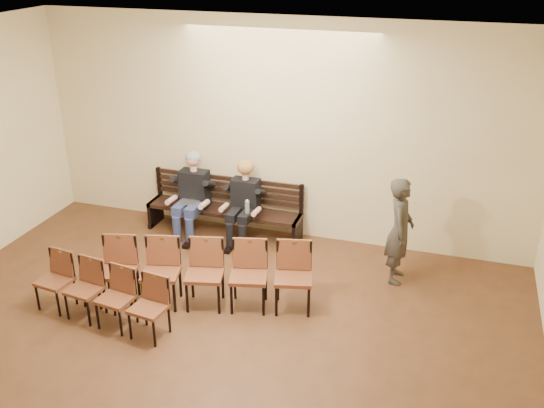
{
  "coord_description": "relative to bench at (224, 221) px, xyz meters",
  "views": [
    {
      "loc": [
        2.67,
        -3.69,
        4.56
      ],
      "look_at": [
        0.19,
        4.05,
        0.93
      ],
      "focal_mm": 40.0,
      "sensor_mm": 36.0,
      "label": 1
    }
  ],
  "objects": [
    {
      "name": "room_walls",
      "position": [
        0.84,
        -3.86,
        2.31
      ],
      "size": [
        8.02,
        10.01,
        3.51
      ],
      "color": "beige",
      "rests_on": "ground"
    },
    {
      "name": "bench",
      "position": [
        0.0,
        0.0,
        0.0
      ],
      "size": [
        2.6,
        0.9,
        0.45
      ],
      "primitive_type": "cube",
      "color": "black",
      "rests_on": "ground"
    },
    {
      "name": "seated_man",
      "position": [
        -0.49,
        -0.12,
        0.47
      ],
      "size": [
        0.58,
        0.8,
        1.39
      ],
      "primitive_type": null,
      "color": "black",
      "rests_on": "ground"
    },
    {
      "name": "seated_woman",
      "position": [
        0.4,
        -0.12,
        0.4
      ],
      "size": [
        0.54,
        0.75,
        1.26
      ],
      "primitive_type": null,
      "color": "black",
      "rests_on": "ground"
    },
    {
      "name": "laptop",
      "position": [
        -0.5,
        -0.25,
        0.33
      ],
      "size": [
        0.32,
        0.26,
        0.22
      ],
      "primitive_type": "cube",
      "rotation": [
        0.0,
        0.0,
        0.08
      ],
      "color": "silver",
      "rests_on": "bench"
    },
    {
      "name": "water_bottle",
      "position": [
        0.53,
        -0.32,
        0.34
      ],
      "size": [
        0.08,
        0.08,
        0.23
      ],
      "primitive_type": "cylinder",
      "rotation": [
        0.0,
        0.0,
        -0.19
      ],
      "color": "silver",
      "rests_on": "bench"
    },
    {
      "name": "bag",
      "position": [
        -0.01,
        -0.76,
        -0.1
      ],
      "size": [
        0.35,
        0.25,
        0.25
      ],
      "primitive_type": "cube",
      "rotation": [
        0.0,
        0.0,
        -0.05
      ],
      "color": "black",
      "rests_on": "ground"
    },
    {
      "name": "passerby",
      "position": [
        2.9,
        -0.6,
        0.67
      ],
      "size": [
        0.45,
        0.67,
        1.79
      ],
      "primitive_type": "imported",
      "rotation": [
        0.0,
        0.0,
        1.61
      ],
      "color": "#39352F",
      "rests_on": "ground"
    },
    {
      "name": "chair_row_front",
      "position": [
        -0.56,
        -2.8,
        0.17
      ],
      "size": [
        1.94,
        0.67,
        0.78
      ],
      "primitive_type": "cube",
      "rotation": [
        0.0,
        0.0,
        -0.13
      ],
      "color": "brown",
      "rests_on": "ground"
    },
    {
      "name": "chair_row_back",
      "position": [
        0.56,
        -2.06,
        0.23
      ],
      "size": [
        2.85,
        1.16,
        0.92
      ],
      "primitive_type": "cube",
      "rotation": [
        0.0,
        0.0,
        0.24
      ],
      "color": "brown",
      "rests_on": "ground"
    }
  ]
}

